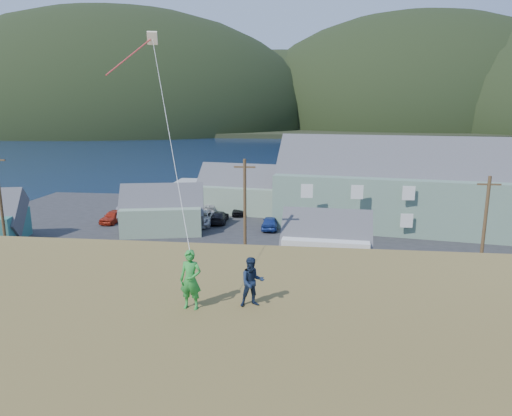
{
  "coord_description": "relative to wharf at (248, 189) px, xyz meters",
  "views": [
    {
      "loc": [
        3.92,
        -31.7,
        13.11
      ],
      "look_at": [
        1.56,
        -12.18,
        8.8
      ],
      "focal_mm": 32.0,
      "sensor_mm": 36.0,
      "label": 1
    }
  ],
  "objects": [
    {
      "name": "ground",
      "position": [
        6.0,
        -40.0,
        -0.45
      ],
      "size": [
        900.0,
        900.0,
        0.0
      ],
      "primitive_type": "plane",
      "color": "#0A1638",
      "rests_on": "ground"
    },
    {
      "name": "grass_strip",
      "position": [
        6.0,
        -42.0,
        -0.4
      ],
      "size": [
        110.0,
        8.0,
        0.1
      ],
      "primitive_type": "cube",
      "color": "#4C3D19",
      "rests_on": "ground"
    },
    {
      "name": "waterfront_lot",
      "position": [
        6.0,
        -23.0,
        -0.39
      ],
      "size": [
        72.0,
        36.0,
        0.12
      ],
      "primitive_type": "cube",
      "color": "#28282B",
      "rests_on": "ground"
    },
    {
      "name": "wharf",
      "position": [
        0.0,
        0.0,
        0.0
      ],
      "size": [
        26.0,
        14.0,
        0.9
      ],
      "primitive_type": "cube",
      "color": "gray",
      "rests_on": "ground"
    },
    {
      "name": "far_shore",
      "position": [
        6.0,
        290.0,
        0.55
      ],
      "size": [
        900.0,
        320.0,
        2.0
      ],
      "primitive_type": "cube",
      "color": "black",
      "rests_on": "ground"
    },
    {
      "name": "far_hills",
      "position": [
        41.59,
        239.38,
        1.55
      ],
      "size": [
        760.0,
        265.0,
        143.0
      ],
      "color": "black",
      "rests_on": "ground"
    },
    {
      "name": "lodge",
      "position": [
        23.58,
        -20.98,
        4.26
      ],
      "size": [
        35.95,
        15.16,
        12.26
      ],
      "rotation": [
        0.0,
        0.0,
        -0.16
      ],
      "color": "slate",
      "rests_on": "waterfront_lot"
    },
    {
      "name": "shed_palegreen_near",
      "position": [
        -5.72,
        -25.79,
        1.95
      ],
      "size": [
        9.71,
        7.19,
        6.33
      ],
      "rotation": [
        0.0,
        0.0,
        0.23
      ],
      "color": "slate",
      "rests_on": "waterfront_lot"
    },
    {
      "name": "shed_white",
      "position": [
        11.34,
        -34.73,
        1.83
      ],
      "size": [
        7.73,
        5.41,
        5.9
      ],
      "rotation": [
        0.0,
        0.0,
        -0.07
      ],
      "color": "silver",
      "rests_on": "waterfront_lot"
    },
    {
      "name": "shed_palegreen_far",
      "position": [
        1.05,
        -14.54,
        2.4
      ],
      "size": [
        11.96,
        8.03,
        7.46
      ],
      "rotation": [
        0.0,
        0.0,
        -0.17
      ],
      "color": "slate",
      "rests_on": "waterfront_lot"
    },
    {
      "name": "utility_poles",
      "position": [
        3.38,
        -38.5,
        4.24
      ],
      "size": [
        37.41,
        0.24,
        9.6
      ],
      "color": "#47331E",
      "rests_on": "waterfront_lot"
    },
    {
      "name": "parked_cars",
      "position": [
        -3.19,
        -19.32,
        0.37
      ],
      "size": [
        22.35,
        12.81,
        1.54
      ],
      "color": "navy",
      "rests_on": "waterfront_lot"
    },
    {
      "name": "kite_flyer_green",
      "position": [
        6.45,
        -59.22,
        7.66
      ],
      "size": [
        0.7,
        0.49,
        1.82
      ],
      "primitive_type": "imported",
      "rotation": [
        0.0,
        0.0,
        -0.09
      ],
      "color": "#278F33",
      "rests_on": "hillside"
    },
    {
      "name": "kite_flyer_navy",
      "position": [
        8.25,
        -58.82,
        7.52
      ],
      "size": [
        0.9,
        0.79,
        1.54
      ],
      "primitive_type": "imported",
      "rotation": [
        0.0,
        0.0,
        0.33
      ],
      "color": "#15223C",
      "rests_on": "hillside"
    },
    {
      "name": "kite_rig",
      "position": [
        2.55,
        -50.81,
        15.52
      ],
      "size": [
        2.58,
        4.66,
        12.02
      ],
      "color": "#FBE3BF",
      "rests_on": "ground"
    }
  ]
}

